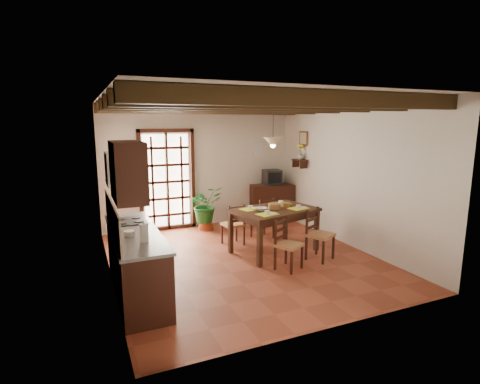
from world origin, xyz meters
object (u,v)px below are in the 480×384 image
dining_table (274,214)px  sideboard (272,202)px  kitchen_counter (136,261)px  pendant_lamp (273,141)px  chair_far_right (263,225)px  chair_near_left (288,254)px  chair_far_left (233,232)px  potted_plant (205,205)px  chair_near_right (319,244)px  crt_tv (272,177)px

dining_table → sideboard: 2.35m
kitchen_counter → pendant_lamp: 3.21m
kitchen_counter → chair_far_right: 3.26m
chair_near_left → chair_far_left: (-0.36, 1.53, -0.00)m
kitchen_counter → potted_plant: 3.29m
chair_near_right → crt_tv: size_ratio=1.98×
chair_far_left → chair_near_right: bearing=123.4°
chair_far_left → sideboard: (1.62, 1.40, 0.19)m
chair_far_left → crt_tv: 2.29m
kitchen_counter → pendant_lamp: size_ratio=2.66×
chair_far_right → sideboard: (0.87, 1.23, 0.18)m
chair_near_left → potted_plant: 2.84m
chair_near_right → chair_far_right: chair_near_right is taller
kitchen_counter → chair_far_left: kitchen_counter is taller
sideboard → crt_tv: 0.64m
chair_near_right → kitchen_counter: bearing=156.0°
potted_plant → pendant_lamp: bearing=-68.4°
chair_far_left → pendant_lamp: 1.98m
chair_far_left → chair_far_right: 0.77m
pendant_lamp → chair_near_right: bearing=-54.8°
dining_table → chair_far_left: (-0.55, 0.68, -0.46)m
kitchen_counter → dining_table: (2.64, 0.74, 0.25)m
crt_tv → kitchen_counter: bearing=-135.2°
chair_far_right → pendant_lamp: 1.96m
kitchen_counter → potted_plant: (1.92, 2.67, 0.10)m
sideboard → chair_far_left: bearing=-127.0°
chair_far_right → chair_near_right: bearing=94.3°
crt_tv → potted_plant: bearing=-167.5°
chair_near_right → crt_tv: crt_tv is taller
crt_tv → dining_table: bearing=-109.6°
crt_tv → chair_near_left: bearing=-105.7°
chair_near_left → sideboard: sideboard is taller
chair_near_left → crt_tv: (1.26, 2.93, 0.82)m
chair_near_left → pendant_lamp: pendant_lamp is taller
kitchen_counter → pendant_lamp: bearing=17.7°
chair_near_left → pendant_lamp: (0.20, 0.95, 1.81)m
dining_table → potted_plant: bearing=97.4°
pendant_lamp → potted_plant: bearing=111.6°
kitchen_counter → dining_table: kitchen_counter is taller
dining_table → pendant_lamp: bearing=76.8°
crt_tv → pendant_lamp: bearing=-110.8°
chair_near_right → crt_tv: bearing=54.2°
chair_near_left → potted_plant: (-0.52, 2.77, 0.30)m
chair_far_right → pendant_lamp: pendant_lamp is taller
kitchen_counter → chair_far_left: size_ratio=2.68×
crt_tv → potted_plant: 1.87m
chair_far_left → chair_near_left: bearing=97.4°
chair_far_left → sideboard: size_ratio=0.79×
kitchen_counter → chair_far_left: bearing=34.2°
chair_near_right → sideboard: size_ratio=0.86×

